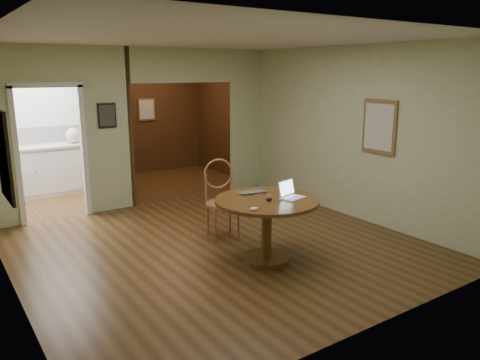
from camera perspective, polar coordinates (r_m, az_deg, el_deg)
floor at (r=6.35m, az=-2.48°, el=-8.15°), size 5.00×5.00×0.00m
room_shell at (r=8.61m, az=-16.29°, el=5.85°), size 5.20×7.50×5.00m
dining_table at (r=5.74m, az=3.27°, el=-4.30°), size 1.27×1.27×0.79m
chair at (r=6.55m, az=-2.33°, el=-1.78°), size 0.56×0.56×1.11m
open_laptop at (r=5.76m, az=6.06°, el=-1.56°), size 0.33×0.32×0.21m
closed_laptop at (r=5.89m, az=1.81°, el=-1.61°), size 0.39×0.28×0.03m
mouse at (r=5.20m, az=1.72°, el=-3.54°), size 0.11×0.08×0.04m
wine_glass at (r=5.59m, az=3.53°, el=-2.08°), size 0.09×0.09×0.10m
pen at (r=5.58m, az=4.88°, el=-2.60°), size 0.11×0.09×0.01m
kitchen_cabinet at (r=9.58m, az=-23.05°, el=1.07°), size 2.06×0.60×0.94m
grocery_bag at (r=9.62m, az=-19.68°, el=5.12°), size 0.35×0.32×0.29m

